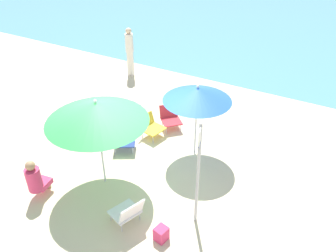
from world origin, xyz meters
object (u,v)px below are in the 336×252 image
Objects in this scene: beach_chair_a at (150,126)px; warning_sign at (199,163)px; umbrella_blue at (197,94)px; beach_chair_c at (128,212)px; umbrella_green at (97,112)px; beach_bag at (161,234)px; person_b at (130,52)px; beach_chair_d at (170,117)px; person_a at (36,179)px; beach_chair_b at (124,136)px.

beach_chair_a is 3.32m from warning_sign.
umbrella_blue is 1.92m from beach_chair_a.
beach_chair_c is (-0.13, -2.70, -1.32)m from umbrella_blue.
umbrella_green reaches higher than beach_bag.
beach_chair_a is 3.98m from person_b.
beach_chair_c is at bearing -29.75° from beach_chair_d.
umbrella_green is 2.17× the size of person_a.
person_b is 7.07m from warning_sign.
person_b is at bearing -178.13° from beach_chair_b.
umbrella_green is 3.00× the size of beach_chair_c.
beach_chair_a is 3.45m from beach_bag.
person_b is at bearing 128.46° from beach_bag.
beach_bag is at bearing -22.21° from umbrella_green.
person_a is (-2.10, -0.29, 0.15)m from beach_chair_c.
beach_chair_b is (-0.30, -0.76, 0.03)m from beach_chair_a.
beach_chair_c is (1.16, -0.76, -1.49)m from umbrella_green.
beach_chair_b is at bearing 105.65° from umbrella_green.
umbrella_green is at bearing -50.15° from person_a.
beach_chair_c is (1.23, -2.81, 0.03)m from beach_chair_a.
beach_chair_b is at bearing -99.28° from beach_chair_a.
beach_chair_a is 2.32× the size of beach_bag.
person_a is at bearing -93.68° from beach_chair_a.
person_a is at bearing 27.70° from beach_chair_c.
person_a is 3.48m from warning_sign.
warning_sign is at bearing -30.03° from beach_chair_a.
warning_sign is (3.19, 1.02, 0.96)m from person_a.
beach_chair_b is (-1.66, -0.65, -1.32)m from umbrella_blue.
person_b reaches higher than beach_chair_b.
person_a is 2.87m from beach_bag.
warning_sign reaches higher than umbrella_green.
beach_chair_c is 2.12m from person_a.
umbrella_blue is at bearing 81.08° from beach_chair_b.
beach_chair_a is 3.07m from beach_chair_c.
umbrella_green is at bearing -49.52° from beach_chair_d.
person_a is 0.57× the size of person_b.
umbrella_green is 5.75m from person_b.
umbrella_blue is 3.91m from person_a.
person_b is (-1.75, 6.05, 0.40)m from person_a.
beach_bag is (2.26, -2.07, -0.19)m from beach_chair_b.
beach_chair_a is at bearing 9.98° from person_b.
beach_chair_b is at bearing -33.60° from beach_chair_c.
beach_chair_b is 2.42m from person_a.
beach_chair_a is 0.85× the size of beach_chair_b.
beach_bag is (4.59, -5.77, -0.73)m from person_b.
person_a is (-0.94, -1.05, -1.34)m from umbrella_green.
beach_chair_a is 3.23m from person_a.
umbrella_green is 2.04m from beach_chair_c.
beach_chair_c is 0.90× the size of beach_chair_d.
beach_chair_b is 0.46× the size of person_b.
beach_chair_a is at bearing -67.32° from beach_chair_d.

